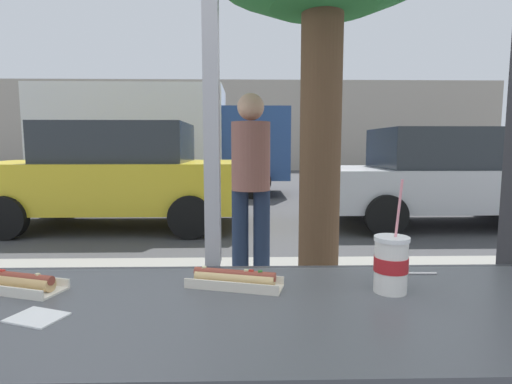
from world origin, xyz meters
TOP-DOWN VIEW (x-y plane):
  - ground_plane at (0.00, 8.00)m, footprint 60.00×60.00m
  - sidewalk_strip at (0.00, 1.60)m, footprint 16.00×2.80m
  - window_wall at (0.00, 0.08)m, footprint 2.90×0.20m
  - building_facade_far at (0.00, 21.26)m, footprint 28.00×1.20m
  - soda_cup_left at (0.51, -0.21)m, footprint 0.10×0.10m
  - hotdog_tray_near at (-0.51, -0.17)m, footprint 0.26×0.17m
  - hotdog_tray_far at (0.08, -0.16)m, footprint 0.29×0.15m
  - loose_straw at (0.61, -0.06)m, footprint 0.19×0.01m
  - napkin_wrapper at (-0.38, -0.36)m, footprint 0.14×0.13m
  - parked_car_yellow at (-2.03, 5.48)m, footprint 4.30×2.03m
  - parked_car_silver at (3.51, 5.48)m, footprint 4.33×1.96m
  - box_truck at (-2.24, 10.03)m, footprint 6.68×2.44m
  - pedestrian at (0.15, 2.06)m, footprint 0.32×0.32m

SIDE VIEW (x-z plane):
  - ground_plane at x=0.00m, z-range 0.00..0.00m
  - sidewalk_strip at x=0.00m, z-range 0.00..0.15m
  - parked_car_silver at x=3.51m, z-range 0.02..1.66m
  - parked_car_yellow at x=-2.03m, z-range 0.02..1.74m
  - napkin_wrapper at x=-0.38m, z-range 0.96..0.97m
  - loose_straw at x=0.61m, z-range 0.96..0.97m
  - hotdog_tray_near at x=-0.51m, z-range 0.96..1.01m
  - hotdog_tray_far at x=0.08m, z-range 0.96..1.01m
  - soda_cup_left at x=0.51m, z-range 0.89..1.20m
  - pedestrian at x=0.15m, z-range 0.27..1.90m
  - box_truck at x=-2.24m, z-range 0.14..3.06m
  - window_wall at x=0.00m, z-range 0.36..3.26m
  - building_facade_far at x=0.00m, z-range 0.00..4.82m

